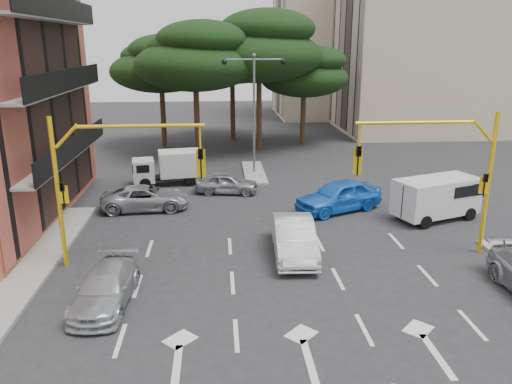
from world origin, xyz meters
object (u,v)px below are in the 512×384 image
Objects in this scene: car_silver_cross_b at (227,183)px; car_white_hatch at (294,238)px; car_blue_compact at (339,196)px; signal_mast_right at (448,165)px; street_lamp_center at (254,93)px; box_truck_a at (168,168)px; van_white at (436,198)px; signal_mast_left at (104,171)px; car_silver_cross_a at (146,198)px; car_silver_wagon at (105,288)px.

car_white_hatch is at bearing -155.94° from car_silver_cross_b.
car_blue_compact reaches higher than car_silver_cross_b.
street_lamp_center reaches higher than signal_mast_right.
signal_mast_right reaches higher than car_blue_compact.
box_truck_a is (-3.64, 2.25, 0.42)m from car_silver_cross_b.
car_blue_compact is at bearing 116.30° from signal_mast_right.
car_blue_compact is 1.12× the size of van_white.
signal_mast_left is 0.77× the size of street_lamp_center.
car_blue_compact is 10.26m from car_silver_cross_a.
signal_mast_right is 6.90m from car_white_hatch.
signal_mast_right is 13.93m from car_silver_wagon.
van_white is (7.81, 3.91, 0.30)m from car_white_hatch.
signal_mast_right is 15.18m from car_silver_cross_a.
street_lamp_center reaches higher than van_white.
car_silver_cross_b is 0.86× the size of box_truck_a.
signal_mast_right is at bearing -0.63° from car_white_hatch.
car_silver_wagon is 16.61m from van_white.
car_white_hatch is 6.42m from car_blue_compact.
signal_mast_left is 7.64m from car_silver_cross_a.
signal_mast_right is at bearing 1.59° from car_blue_compact.
car_silver_wagon is at bearing -72.94° from car_blue_compact.
signal_mast_right is at bearing -143.00° from box_truck_a.
car_silver_wagon is at bearing 176.29° from car_silver_cross_a.
car_silver_wagon is (-7.00, -3.59, -0.16)m from car_white_hatch.
box_truck_a reaches higher than car_white_hatch.
signal_mast_right is 7.27m from car_blue_compact.
car_silver_wagon is (-6.35, -17.24, -4.82)m from street_lamp_center.
car_silver_cross_b is at bearing 108.56° from car_white_hatch.
car_silver_cross_a is at bearing -120.26° from car_blue_compact.
signal_mast_left reaches higher than car_silver_wagon.
car_white_hatch is (7.46, 0.36, -3.11)m from signal_mast_left.
car_blue_compact is 4.87m from van_white.
van_white reaches higher than car_silver_wagon.
car_silver_wagon is 1.15× the size of car_silver_cross_b.
car_silver_cross_a is at bearing 86.01° from signal_mast_left.
car_blue_compact is 1.31× the size of car_silver_cross_b.
car_silver_cross_b is (-2.61, 9.20, -0.15)m from car_white_hatch.
car_white_hatch is at bearing -136.71° from car_silver_cross_a.
car_silver_wagon is 15.07m from box_truck_a.
box_truck_a is (-12.40, 11.81, -2.84)m from signal_mast_right.
street_lamp_center is at bearing 73.51° from car_silver_wagon.
box_truck_a is (1.21, 11.81, -2.84)m from signal_mast_left.
van_white is at bearing -103.66° from car_silver_cross_a.
signal_mast_right reaches higher than car_white_hatch.
car_blue_compact is at bearing -64.38° from street_lamp_center.
box_truck_a is at bearing -12.04° from car_silver_cross_a.
signal_mast_left reaches higher than box_truck_a.
car_blue_compact is 1.13× the size of box_truck_a.
signal_mast_right is 1.64× the size of car_silver_cross_b.
box_truck_a reaches higher than car_silver_cross_a.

